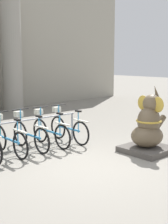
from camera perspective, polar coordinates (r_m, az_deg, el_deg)
ground_plane at (r=6.79m, az=0.95°, el=-9.70°), size 60.00×60.00×0.00m
column_right at (r=14.07m, az=-13.15°, el=10.87°), size 1.11×1.11×5.16m
bike_rack at (r=7.81m, az=-12.11°, el=-2.76°), size 3.60×0.05×0.77m
bicycle_2 at (r=7.62m, az=-13.61°, el=-4.72°), size 0.48×1.64×1.00m
bicycle_3 at (r=7.94m, az=-9.91°, el=-4.02°), size 0.48×1.64×1.00m
bicycle_4 at (r=8.24m, az=-6.25°, el=-3.44°), size 0.48×1.64×1.00m
bicycle_5 at (r=8.58m, az=-2.94°, el=-2.86°), size 0.48×1.64×1.00m
elephant_statue at (r=7.76m, az=11.68°, el=-3.14°), size 1.08×1.08×1.66m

